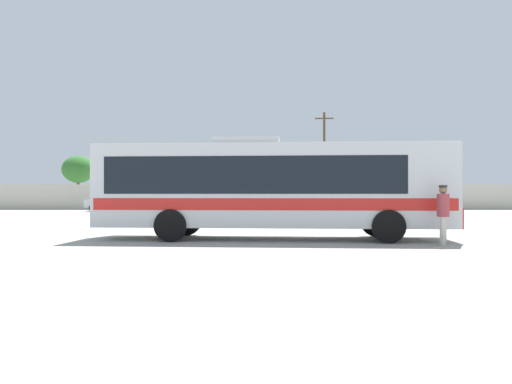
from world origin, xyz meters
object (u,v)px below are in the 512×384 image
Objects in this scene: parked_car_leftmost_silver at (111,202)px; parked_car_second_white at (184,202)px; roadside_tree_left at (78,170)px; roadside_tree_midright at (263,163)px; utility_pole_near at (324,159)px; attendant_by_bus_door at (442,211)px; parked_car_third_maroon at (247,202)px; roadside_tree_midleft at (172,166)px; coach_bus_silver_red at (268,185)px.

parked_car_second_white is at bearing 7.31° from parked_car_leftmost_silver.
roadside_tree_left is (-12.87, 10.71, 3.30)m from parked_car_second_white.
utility_pole_near is at bearing -17.18° from roadside_tree_midright.
attendant_by_bus_door is 0.42× the size of parked_car_third_maroon.
utility_pole_near is at bearing -14.90° from roadside_tree_midleft.
parked_car_second_white is 0.73× the size of roadside_tree_midleft.
utility_pole_near is at bearing 88.06° from attendant_by_bus_door.
parked_car_third_maroon is 10.65m from utility_pole_near.
parked_car_third_maroon is at bearing -0.31° from parked_car_second_white.
parked_car_third_maroon is at bearing -100.12° from roadside_tree_midright.
parked_car_leftmost_silver is at bearing -59.50° from roadside_tree_left.
utility_pole_near reaches higher than roadside_tree_midright.
parked_car_leftmost_silver is 12.36m from roadside_tree_midleft.
parked_car_third_maroon is 9.24m from roadside_tree_midright.
parked_car_third_maroon is (-6.20, 28.81, -0.27)m from attendant_by_bus_door.
parked_car_third_maroon is 0.45× the size of utility_pole_near.
utility_pole_near is at bearing -9.54° from roadside_tree_left.
parked_car_third_maroon is at bearing -139.04° from utility_pole_near.
attendant_by_bus_door is at bearing -69.97° from roadside_tree_midleft.
roadside_tree_left is at bearing 172.84° from roadside_tree_midright.
roadside_tree_midleft reaches higher than parked_car_leftmost_silver.
roadside_tree_midleft is at bearing 110.03° from attendant_by_bus_door.
parked_car_leftmost_silver is at bearing -145.27° from roadside_tree_midright.
roadside_tree_left reaches higher than parked_car_leftmost_silver.
parked_car_leftmost_silver is at bearing -172.69° from parked_car_second_white.
parked_car_leftmost_silver is 0.70× the size of roadside_tree_midleft.
roadside_tree_midleft is at bearing 127.65° from parked_car_third_maroon.
coach_bus_silver_red is 6.65× the size of attendant_by_bus_door.
parked_car_second_white is 11.49m from roadside_tree_midleft.
parked_car_second_white is at bearing -153.50° from utility_pole_near.
roadside_tree_left is (-24.50, 39.55, 3.04)m from attendant_by_bus_door.
parked_car_second_white is 0.47× the size of utility_pole_near.
roadside_tree_left is 10.16m from roadside_tree_midleft.
roadside_tree_midright reaches higher than roadside_tree_left.
roadside_tree_midleft is at bearing 165.10° from utility_pole_near.
coach_bus_silver_red is at bearing -90.57° from roadside_tree_midright.
coach_bus_silver_red is 1.96× the size of roadside_tree_midleft.
utility_pole_near is at bearing 79.23° from coach_bus_silver_red.
parked_car_leftmost_silver is 11.55m from parked_car_third_maroon.
parked_car_second_white is 14.93m from utility_pole_near.
parked_car_second_white is 11.42m from roadside_tree_midright.
parked_car_third_maroon is at bearing 3.73° from parked_car_leftmost_silver.
utility_pole_near is (12.83, 6.39, 4.17)m from parked_car_second_white.
roadside_tree_midright is at bearing -7.16° from roadside_tree_left.
roadside_tree_midright is (19.77, -2.48, 0.58)m from roadside_tree_left.
coach_bus_silver_red is 5.61m from attendant_by_bus_door.
parked_car_leftmost_silver is 0.70× the size of roadside_tree_midright.
utility_pole_near is (1.20, 35.24, 3.92)m from attendant_by_bus_door.
attendant_by_bus_door is 0.32× the size of roadside_tree_left.
attendant_by_bus_door is 0.30× the size of roadside_tree_midright.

